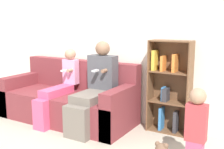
# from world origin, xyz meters

# --- Properties ---
(ground_plane) EXTENTS (14.00, 14.00, 0.00)m
(ground_plane) POSITION_xyz_m (0.00, 0.00, 0.00)
(ground_plane) COLOR #B2A893
(back_wall) EXTENTS (10.00, 0.06, 2.55)m
(back_wall) POSITION_xyz_m (0.00, 1.01, 1.27)
(back_wall) COLOR silver
(back_wall) RESTS_ON ground_plane
(couch) EXTENTS (2.11, 0.88, 0.91)m
(couch) POSITION_xyz_m (-0.23, 0.54, 0.30)
(couch) COLOR maroon
(couch) RESTS_ON ground_plane
(adult_seated) EXTENTS (0.42, 0.82, 1.25)m
(adult_seated) POSITION_xyz_m (0.34, 0.44, 0.64)
(adult_seated) COLOR #70665B
(adult_seated) RESTS_ON ground_plane
(child_seated) EXTENTS (0.25, 0.84, 1.10)m
(child_seated) POSITION_xyz_m (-0.29, 0.39, 0.55)
(child_seated) COLOR #DB4C75
(child_seated) RESTS_ON ground_plane
(toddler_standing) EXTENTS (0.21, 0.17, 0.87)m
(toddler_standing) POSITION_xyz_m (1.88, -0.01, 0.47)
(toddler_standing) COLOR #DB4C75
(toddler_standing) RESTS_ON ground_plane
(bookshelf) EXTENTS (0.57, 0.25, 1.28)m
(bookshelf) POSITION_xyz_m (1.28, 0.88, 0.63)
(bookshelf) COLOR brown
(bookshelf) RESTS_ON ground_plane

